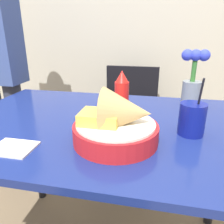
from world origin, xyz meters
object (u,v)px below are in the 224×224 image
object	(u,v)px
ketchup_bottle	(122,94)
flower_vase	(192,82)
drink_cup	(192,120)
chair_far_window	(130,113)
food_basket	(119,124)

from	to	relation	value
ketchup_bottle	flower_vase	xyz separation A→B (m)	(0.30, 0.19, 0.03)
ketchup_bottle	drink_cup	bearing A→B (deg)	-26.48
chair_far_window	drink_cup	xyz separation A→B (m)	(0.31, -0.84, 0.31)
chair_far_window	ketchup_bottle	xyz separation A→B (m)	(0.05, -0.71, 0.35)
food_basket	flower_vase	distance (m)	0.51
ketchup_bottle	drink_cup	distance (m)	0.30
chair_far_window	food_basket	xyz separation A→B (m)	(0.08, -0.95, 0.32)
flower_vase	ketchup_bottle	bearing A→B (deg)	-148.21
drink_cup	flower_vase	size ratio (longest dim) A/B	0.77
flower_vase	food_basket	bearing A→B (deg)	-122.15
food_basket	flower_vase	xyz separation A→B (m)	(0.27, 0.43, 0.06)
chair_far_window	ketchup_bottle	bearing A→B (deg)	-86.29
ketchup_bottle	flower_vase	distance (m)	0.35
food_basket	flower_vase	size ratio (longest dim) A/B	1.04
food_basket	flower_vase	bearing A→B (deg)	57.85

